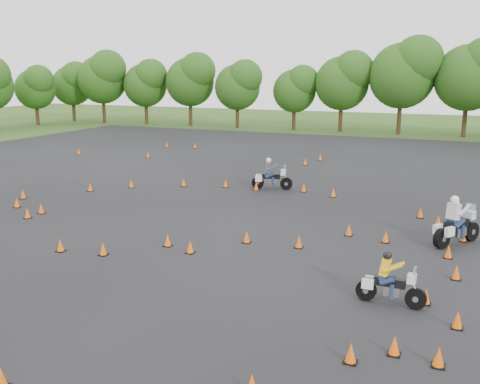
% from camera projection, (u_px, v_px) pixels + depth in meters
% --- Properties ---
extents(ground, '(140.00, 140.00, 0.00)m').
position_uv_depth(ground, '(200.00, 244.00, 20.48)').
color(ground, '#2D5119').
rests_on(ground, ground).
extents(asphalt_pad, '(62.00, 62.00, 0.00)m').
position_uv_depth(asphalt_pad, '(256.00, 208.00, 25.88)').
color(asphalt_pad, black).
rests_on(asphalt_pad, ground).
extents(treeline, '(87.05, 32.12, 10.92)m').
position_uv_depth(treeline, '(415.00, 92.00, 49.73)').
color(treeline, '#264E16').
rests_on(treeline, ground).
extents(traffic_cones, '(36.23, 33.49, 0.45)m').
position_uv_depth(traffic_cones, '(263.00, 213.00, 24.07)').
color(traffic_cones, '#F85D0A').
rests_on(traffic_cones, asphalt_pad).
extents(rider_grey, '(2.39, 1.22, 1.76)m').
position_uv_depth(rider_grey, '(272.00, 174.00, 29.75)').
color(rider_grey, '#404248').
rests_on(rider_grey, ground).
extents(rider_yellow, '(1.99, 0.71, 1.51)m').
position_uv_depth(rider_yellow, '(391.00, 280.00, 14.96)').
color(rider_yellow, yellow).
rests_on(rider_yellow, ground).
extents(rider_white, '(2.06, 2.46, 1.92)m').
position_uv_depth(rider_white, '(458.00, 220.00, 20.18)').
color(rider_white, beige).
rests_on(rider_white, ground).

